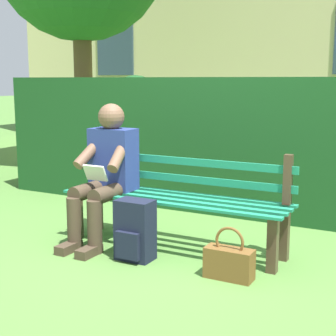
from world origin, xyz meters
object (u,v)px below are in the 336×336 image
(person_seated, at_px, (105,170))
(backpack, at_px, (135,231))
(handbag, at_px, (229,262))
(park_bench, at_px, (177,198))

(person_seated, distance_m, backpack, 0.65)
(handbag, bearing_deg, park_bench, -35.40)
(backpack, relative_size, handbag, 1.25)
(park_bench, height_order, handbag, park_bench)
(park_bench, xyz_separation_m, handbag, (-0.63, 0.45, -0.28))
(park_bench, xyz_separation_m, person_seated, (0.59, 0.15, 0.20))
(park_bench, relative_size, handbag, 5.11)
(person_seated, distance_m, handbag, 1.35)
(person_seated, relative_size, backpack, 2.50)
(person_seated, xyz_separation_m, handbag, (-1.22, 0.30, -0.49))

